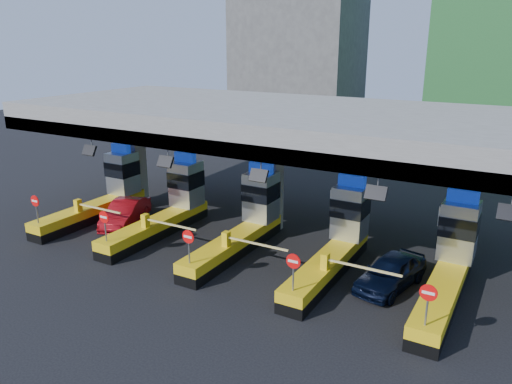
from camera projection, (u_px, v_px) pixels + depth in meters
The scene contains 10 objects.
ground at pixel (244, 248), 25.89m from camera, with size 120.00×120.00×0.00m, color black.
toll_canopy at pixel (271, 122), 26.48m from camera, with size 28.00×12.09×7.00m.
toll_lane_far_left at pixel (106, 193), 30.45m from camera, with size 4.43×8.00×4.16m.
toll_lane_left at pixel (170, 205), 28.08m from camera, with size 4.43×8.00×4.16m.
toll_lane_center at pixel (247, 221), 25.71m from camera, with size 4.43×8.00×4.16m.
toll_lane_right at pixel (338, 239), 23.35m from camera, with size 4.43×8.00×4.16m.
toll_lane_far_right at pixel (451, 262), 20.98m from camera, with size 4.43×8.00×4.16m.
bg_building_concrete at pixel (298, 51), 59.79m from camera, with size 14.00×10.00×18.00m, color #4C4C49.
van at pixel (391, 272), 21.55m from camera, with size 1.71×4.26×1.45m, color black.
red_car at pixel (126, 213), 28.89m from camera, with size 1.54×4.42×1.46m, color maroon.
Camera 1 is at (12.39, -20.46, 10.35)m, focal length 35.00 mm.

